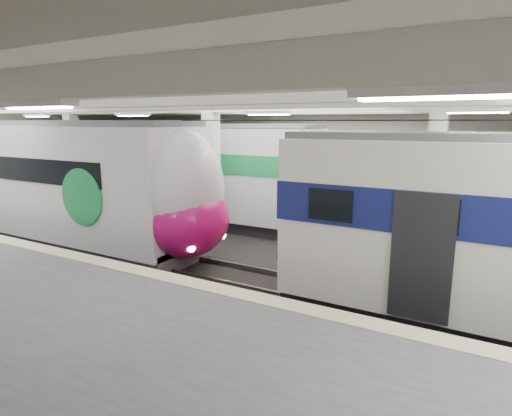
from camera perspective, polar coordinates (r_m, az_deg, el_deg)
The scene contains 3 objects.
station_hall at distance 11.01m, azimuth -7.47°, elevation 3.93°, with size 36.00×24.00×5.75m.
modern_emu at distance 17.53m, azimuth -23.30°, elevation 2.80°, with size 14.72×3.04×4.70m.
far_train at distance 21.03m, azimuth -10.72°, elevation 4.96°, with size 14.39×3.11×4.57m.
Camera 1 is at (6.58, -10.45, 4.67)m, focal length 30.00 mm.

